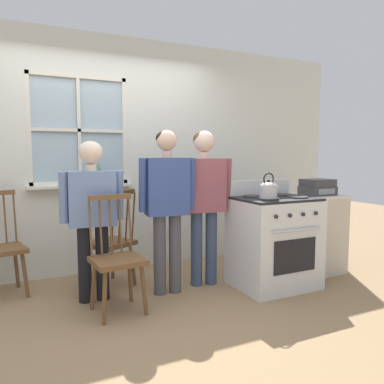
{
  "coord_description": "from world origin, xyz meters",
  "views": [
    {
      "loc": [
        -0.96,
        -2.92,
        1.35
      ],
      "look_at": [
        0.57,
        0.29,
        1.0
      ],
      "focal_mm": 35.0,
      "sensor_mm": 36.0,
      "label": 1
    }
  ],
  "objects_px": {
    "side_counter": "(315,233)",
    "stereo": "(318,187)",
    "person_elderly_left": "(92,205)",
    "person_teen_center": "(167,196)",
    "kettle": "(268,189)",
    "chair_near_wall": "(0,249)",
    "chair_center_cluster": "(117,260)",
    "person_adult_right": "(204,191)",
    "chair_by_window": "(111,243)",
    "stove": "(274,241)",
    "potted_plant": "(98,177)"
  },
  "relations": [
    {
      "from": "side_counter",
      "to": "stereo",
      "type": "xyz_separation_m",
      "value": [
        0.0,
        -0.02,
        0.54
      ]
    },
    {
      "from": "person_elderly_left",
      "to": "person_teen_center",
      "type": "xyz_separation_m",
      "value": [
        0.69,
        -0.12,
        0.06
      ]
    },
    {
      "from": "kettle",
      "to": "side_counter",
      "type": "xyz_separation_m",
      "value": [
        0.91,
        0.32,
        -0.57
      ]
    },
    {
      "from": "chair_near_wall",
      "to": "person_elderly_left",
      "type": "relative_size",
      "value": 0.68
    },
    {
      "from": "person_teen_center",
      "to": "kettle",
      "type": "distance_m",
      "value": 0.98
    },
    {
      "from": "chair_near_wall",
      "to": "chair_center_cluster",
      "type": "distance_m",
      "value": 1.24
    },
    {
      "from": "person_elderly_left",
      "to": "kettle",
      "type": "xyz_separation_m",
      "value": [
        1.57,
        -0.53,
        0.12
      ]
    },
    {
      "from": "person_adult_right",
      "to": "person_teen_center",
      "type": "bearing_deg",
      "value": -161.48
    },
    {
      "from": "person_adult_right",
      "to": "stereo",
      "type": "relative_size",
      "value": 4.7
    },
    {
      "from": "chair_by_window",
      "to": "side_counter",
      "type": "distance_m",
      "value": 2.31
    },
    {
      "from": "chair_near_wall",
      "to": "stove",
      "type": "height_order",
      "value": "stove"
    },
    {
      "from": "chair_by_window",
      "to": "chair_near_wall",
      "type": "xyz_separation_m",
      "value": [
        -1.01,
        0.2,
        0.0
      ]
    },
    {
      "from": "person_elderly_left",
      "to": "person_teen_center",
      "type": "relative_size",
      "value": 0.93
    },
    {
      "from": "chair_center_cluster",
      "to": "side_counter",
      "type": "xyz_separation_m",
      "value": [
        2.35,
        0.12,
        -0.01
      ]
    },
    {
      "from": "person_teen_center",
      "to": "kettle",
      "type": "bearing_deg",
      "value": -19.39
    },
    {
      "from": "person_adult_right",
      "to": "side_counter",
      "type": "relative_size",
      "value": 1.77
    },
    {
      "from": "chair_by_window",
      "to": "chair_near_wall",
      "type": "distance_m",
      "value": 1.03
    },
    {
      "from": "potted_plant",
      "to": "stereo",
      "type": "xyz_separation_m",
      "value": [
        2.26,
        -1.02,
        -0.12
      ]
    },
    {
      "from": "person_teen_center",
      "to": "chair_near_wall",
      "type": "bearing_deg",
      "value": 163.13
    },
    {
      "from": "person_adult_right",
      "to": "side_counter",
      "type": "distance_m",
      "value": 1.47
    },
    {
      "from": "person_teen_center",
      "to": "stove",
      "type": "xyz_separation_m",
      "value": [
        1.06,
        -0.28,
        -0.49
      ]
    },
    {
      "from": "person_adult_right",
      "to": "stove",
      "type": "height_order",
      "value": "person_adult_right"
    },
    {
      "from": "person_adult_right",
      "to": "chair_center_cluster",
      "type": "bearing_deg",
      "value": -153.78
    },
    {
      "from": "chair_center_cluster",
      "to": "person_elderly_left",
      "type": "distance_m",
      "value": 0.58
    },
    {
      "from": "person_elderly_left",
      "to": "chair_center_cluster",
      "type": "bearing_deg",
      "value": -64.77
    },
    {
      "from": "chair_center_cluster",
      "to": "person_elderly_left",
      "type": "height_order",
      "value": "person_elderly_left"
    },
    {
      "from": "person_elderly_left",
      "to": "person_adult_right",
      "type": "xyz_separation_m",
      "value": [
        1.12,
        -0.06,
        0.08
      ]
    },
    {
      "from": "chair_near_wall",
      "to": "potted_plant",
      "type": "relative_size",
      "value": 3.9
    },
    {
      "from": "chair_by_window",
      "to": "chair_center_cluster",
      "type": "relative_size",
      "value": 1.0
    },
    {
      "from": "person_elderly_left",
      "to": "stereo",
      "type": "xyz_separation_m",
      "value": [
        2.48,
        -0.24,
        0.09
      ]
    },
    {
      "from": "chair_center_cluster",
      "to": "side_counter",
      "type": "distance_m",
      "value": 2.35
    },
    {
      "from": "chair_by_window",
      "to": "person_elderly_left",
      "type": "xyz_separation_m",
      "value": [
        -0.23,
        -0.28,
        0.44
      ]
    },
    {
      "from": "person_elderly_left",
      "to": "person_adult_right",
      "type": "bearing_deg",
      "value": 0.9
    },
    {
      "from": "chair_center_cluster",
      "to": "person_adult_right",
      "type": "bearing_deg",
      "value": 11.15
    },
    {
      "from": "chair_center_cluster",
      "to": "person_adult_right",
      "type": "height_order",
      "value": "person_adult_right"
    },
    {
      "from": "chair_by_window",
      "to": "person_adult_right",
      "type": "xyz_separation_m",
      "value": [
        0.89,
        -0.34,
        0.52
      ]
    },
    {
      "from": "stove",
      "to": "person_adult_right",
      "type": "bearing_deg",
      "value": 151.33
    },
    {
      "from": "chair_near_wall",
      "to": "person_adult_right",
      "type": "height_order",
      "value": "person_adult_right"
    },
    {
      "from": "chair_near_wall",
      "to": "side_counter",
      "type": "distance_m",
      "value": 3.34
    },
    {
      "from": "kettle",
      "to": "stereo",
      "type": "bearing_deg",
      "value": 17.94
    },
    {
      "from": "chair_center_cluster",
      "to": "person_adult_right",
      "type": "relative_size",
      "value": 0.63
    },
    {
      "from": "person_adult_right",
      "to": "potted_plant",
      "type": "xyz_separation_m",
      "value": [
        -0.9,
        0.84,
        0.13
      ]
    },
    {
      "from": "potted_plant",
      "to": "stereo",
      "type": "distance_m",
      "value": 2.49
    },
    {
      "from": "person_elderly_left",
      "to": "kettle",
      "type": "relative_size",
      "value": 5.98
    },
    {
      "from": "person_adult_right",
      "to": "stove",
      "type": "bearing_deg",
      "value": -18.51
    },
    {
      "from": "chair_near_wall",
      "to": "kettle",
      "type": "bearing_deg",
      "value": -36.4
    },
    {
      "from": "chair_near_wall",
      "to": "side_counter",
      "type": "relative_size",
      "value": 1.12
    },
    {
      "from": "person_elderly_left",
      "to": "stereo",
      "type": "relative_size",
      "value": 4.35
    },
    {
      "from": "chair_near_wall",
      "to": "stove",
      "type": "bearing_deg",
      "value": -32.32
    },
    {
      "from": "chair_center_cluster",
      "to": "person_elderly_left",
      "type": "xyz_separation_m",
      "value": [
        -0.13,
        0.34,
        0.44
      ]
    }
  ]
}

